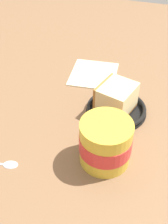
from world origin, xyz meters
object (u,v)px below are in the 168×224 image
at_px(small_plate, 116,109).
at_px(tea_mug, 106,142).
at_px(folded_napkin, 94,74).
at_px(cake_slice, 116,98).
at_px(teaspoon, 0,163).

distance_m(small_plate, tea_mug, 0.15).
height_order(tea_mug, folded_napkin, tea_mug).
relative_size(small_plate, folded_napkin, 1.05).
relative_size(cake_slice, teaspoon, 0.81).
xyz_separation_m(cake_slice, tea_mug, (-0.01, 0.15, 0.01)).
relative_size(small_plate, cake_slice, 1.43).
bearing_deg(cake_slice, small_plate, 163.84).
height_order(cake_slice, tea_mug, tea_mug).
distance_m(tea_mug, folded_napkin, 0.31).
relative_size(teaspoon, folded_napkin, 0.91).
relative_size(small_plate, tea_mug, 1.14).
distance_m(tea_mug, teaspoon, 0.21).
xyz_separation_m(tea_mug, folded_napkin, (0.11, -0.28, -0.04)).
bearing_deg(teaspoon, tea_mug, -157.84).
bearing_deg(cake_slice, tea_mug, 94.84).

